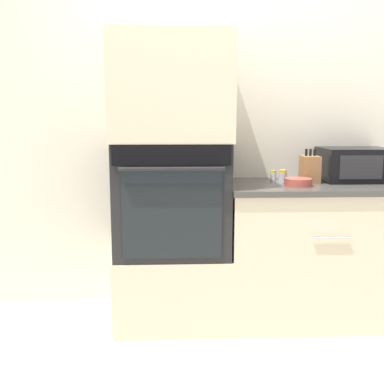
% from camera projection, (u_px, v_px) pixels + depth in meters
% --- Properties ---
extents(ground_plane, '(12.00, 12.00, 0.00)m').
position_uv_depth(ground_plane, '(233.00, 339.00, 2.68)').
color(ground_plane, beige).
extents(wall_back, '(8.00, 0.05, 2.50)m').
position_uv_depth(wall_back, '(224.00, 126.00, 3.10)').
color(wall_back, silver).
rests_on(wall_back, ground_plane).
extents(oven_cabinet_base, '(0.72, 0.60, 0.47)m').
position_uv_depth(oven_cabinet_base, '(173.00, 284.00, 2.92)').
color(oven_cabinet_base, beige).
rests_on(oven_cabinet_base, ground_plane).
extents(wall_oven, '(0.69, 0.64, 0.69)m').
position_uv_depth(wall_oven, '(172.00, 197.00, 2.82)').
color(wall_oven, black).
rests_on(wall_oven, oven_cabinet_base).
extents(oven_cabinet_upper, '(0.72, 0.60, 0.63)m').
position_uv_depth(oven_cabinet_upper, '(171.00, 89.00, 2.72)').
color(oven_cabinet_upper, beige).
rests_on(oven_cabinet_upper, wall_oven).
extents(counter_unit, '(1.14, 0.63, 0.89)m').
position_uv_depth(counter_unit, '(313.00, 251.00, 2.93)').
color(counter_unit, beige).
rests_on(counter_unit, ground_plane).
extents(microwave, '(0.44, 0.35, 0.22)m').
position_uv_depth(microwave, '(354.00, 164.00, 2.95)').
color(microwave, black).
rests_on(microwave, counter_unit).
extents(knife_block, '(0.11, 0.13, 0.22)m').
position_uv_depth(knife_block, '(310.00, 169.00, 2.87)').
color(knife_block, olive).
rests_on(knife_block, counter_unit).
extents(bowl, '(0.17, 0.17, 0.05)m').
position_uv_depth(bowl, '(298.00, 182.00, 2.75)').
color(bowl, '#B24C42').
rests_on(bowl, counter_unit).
extents(condiment_jar_near, '(0.04, 0.04, 0.06)m').
position_uv_depth(condiment_jar_near, '(273.00, 175.00, 3.01)').
color(condiment_jar_near, silver).
rests_on(condiment_jar_near, counter_unit).
extents(condiment_jar_mid, '(0.06, 0.06, 0.08)m').
position_uv_depth(condiment_jar_mid, '(283.00, 176.00, 2.91)').
color(condiment_jar_mid, silver).
rests_on(condiment_jar_mid, counter_unit).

